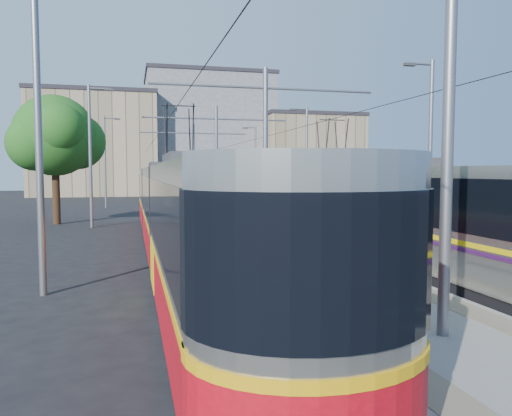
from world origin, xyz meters
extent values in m
plane|color=black|center=(0.00, 0.00, 0.00)|extent=(160.00, 160.00, 0.00)
cube|color=gray|center=(0.00, 17.00, 0.15)|extent=(4.00, 50.00, 0.30)
cube|color=gray|center=(-1.45, 17.00, 0.30)|extent=(0.70, 50.00, 0.01)
cube|color=gray|center=(1.45, 17.00, 0.30)|extent=(0.70, 50.00, 0.01)
cube|color=gray|center=(-4.32, 17.00, 0.01)|extent=(0.07, 70.00, 0.03)
cube|color=gray|center=(-2.88, 17.00, 0.01)|extent=(0.07, 70.00, 0.03)
cube|color=gray|center=(2.88, 17.00, 0.01)|extent=(0.07, 70.00, 0.03)
cube|color=gray|center=(4.32, 17.00, 0.01)|extent=(0.07, 70.00, 0.03)
cube|color=silver|center=(-3.60, -3.00, 0.01)|extent=(1.20, 5.00, 0.01)
cube|color=black|center=(-3.60, 6.53, 0.20)|extent=(2.30, 28.53, 0.40)
cube|color=#ACA99E|center=(-3.60, 6.53, 1.85)|extent=(2.40, 26.93, 2.90)
cube|color=black|center=(-3.60, 6.53, 2.35)|extent=(2.43, 26.93, 1.30)
cube|color=#D79C0B|center=(-3.60, 6.53, 1.45)|extent=(2.43, 26.93, 0.12)
cube|color=red|center=(-3.60, 6.53, 0.95)|extent=(2.42, 26.93, 1.10)
cube|color=#2D2D30|center=(-3.60, 6.53, 3.45)|extent=(1.68, 3.00, 0.30)
cube|color=black|center=(3.60, 9.74, 0.20)|extent=(2.30, 29.59, 0.40)
cube|color=#B7B3A7|center=(3.60, 9.74, 1.85)|extent=(2.40, 27.99, 2.90)
cube|color=black|center=(3.60, 9.74, 2.35)|extent=(2.43, 27.99, 1.30)
cube|color=#DFBF0B|center=(3.60, 9.74, 1.45)|extent=(2.43, 27.99, 0.12)
cube|color=#391345|center=(3.60, 9.74, 1.30)|extent=(2.43, 27.99, 0.10)
cube|color=#2D2D30|center=(3.60, 9.74, 3.45)|extent=(1.68, 3.00, 0.30)
cylinder|color=slate|center=(0.00, -4.00, 3.80)|extent=(0.20, 0.20, 7.00)
cylinder|color=slate|center=(0.00, 8.00, 3.80)|extent=(0.20, 0.20, 7.00)
cylinder|color=slate|center=(0.00, 8.00, 6.50)|extent=(9.20, 0.10, 0.10)
cylinder|color=slate|center=(0.00, 20.00, 3.80)|extent=(0.20, 0.20, 7.00)
cylinder|color=slate|center=(0.00, 20.00, 6.50)|extent=(9.20, 0.10, 0.10)
cylinder|color=slate|center=(0.00, 32.00, 3.80)|extent=(0.20, 0.20, 7.00)
cylinder|color=slate|center=(0.00, 32.00, 6.50)|extent=(9.20, 0.10, 0.10)
cylinder|color=black|center=(-3.60, 17.00, 5.55)|extent=(0.02, 70.00, 0.02)
cylinder|color=black|center=(3.60, 17.00, 5.55)|extent=(0.02, 70.00, 0.02)
cylinder|color=slate|center=(-7.50, 2.00, 4.00)|extent=(0.18, 0.18, 8.00)
cylinder|color=slate|center=(-7.50, 18.00, 4.00)|extent=(0.18, 0.18, 8.00)
cube|color=#2D2D30|center=(-6.40, 18.00, 7.75)|extent=(0.50, 0.22, 0.12)
cylinder|color=slate|center=(-7.50, 34.00, 4.00)|extent=(0.18, 0.18, 8.00)
cube|color=#2D2D30|center=(-6.40, 34.00, 7.75)|extent=(0.50, 0.22, 0.12)
cylinder|color=slate|center=(7.50, 8.00, 4.00)|extent=(0.18, 0.18, 8.00)
cube|color=#2D2D30|center=(6.40, 8.00, 7.75)|extent=(0.50, 0.22, 0.12)
cylinder|color=slate|center=(7.50, 24.00, 4.00)|extent=(0.18, 0.18, 8.00)
cube|color=#2D2D30|center=(6.40, 24.00, 7.75)|extent=(0.50, 0.22, 0.12)
cylinder|color=slate|center=(7.50, 40.00, 4.00)|extent=(0.18, 0.18, 8.00)
cube|color=#2D2D30|center=(6.40, 40.00, 7.75)|extent=(0.50, 0.22, 0.12)
cube|color=black|center=(1.12, 15.57, 1.35)|extent=(0.85, 1.05, 2.09)
cube|color=black|center=(1.12, 15.57, 1.48)|extent=(0.90, 1.10, 1.09)
cylinder|color=#382314|center=(-9.70, 20.50, 1.61)|extent=(0.44, 0.44, 3.21)
sphere|color=#164D16|center=(-9.70, 20.50, 5.32)|extent=(4.82, 4.82, 4.82)
sphere|color=#164D16|center=(-8.49, 21.31, 5.02)|extent=(3.41, 3.41, 3.41)
cube|color=tan|center=(-10.00, 60.00, 6.64)|extent=(16.00, 12.00, 13.27)
cube|color=#262328|center=(-10.00, 60.00, 13.52)|extent=(16.32, 12.24, 0.50)
cube|color=gray|center=(6.00, 64.00, 8.51)|extent=(18.00, 14.00, 17.03)
cube|color=#262328|center=(6.00, 64.00, 17.28)|extent=(18.36, 14.28, 0.50)
cube|color=tan|center=(20.00, 58.00, 5.49)|extent=(14.00, 10.00, 10.98)
cube|color=#262328|center=(20.00, 58.00, 11.23)|extent=(14.28, 10.20, 0.50)
camera|label=1|loc=(-5.25, -11.52, 3.16)|focal=35.00mm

